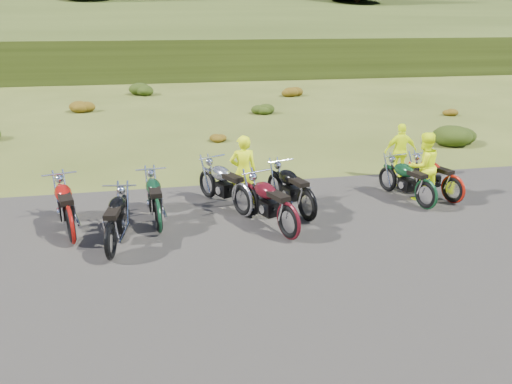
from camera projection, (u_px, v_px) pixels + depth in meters
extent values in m
plane|color=#424C19|center=(288.00, 242.00, 10.54)|extent=(300.00, 300.00, 0.00)
cube|color=black|center=(317.00, 289.00, 8.69)|extent=(20.00, 12.00, 0.04)
cube|color=#303B13|center=(164.00, 38.00, 112.30)|extent=(300.00, 90.00, 9.17)
cylinder|color=black|center=(88.00, 5.00, 53.24)|extent=(0.70, 0.70, 2.20)
cylinder|color=black|center=(357.00, 8.00, 57.91)|extent=(0.70, 0.70, 2.20)
ellipsoid|color=#673D0C|center=(81.00, 105.00, 24.62)|extent=(1.30, 1.30, 0.77)
ellipsoid|color=#20360D|center=(143.00, 88.00, 30.04)|extent=(1.56, 1.56, 0.92)
ellipsoid|color=#673D0C|center=(216.00, 136.00, 18.90)|extent=(0.77, 0.77, 0.45)
ellipsoid|color=#20360D|center=(262.00, 108.00, 24.31)|extent=(1.03, 1.03, 0.61)
ellipsoid|color=#673D0C|center=(291.00, 90.00, 29.72)|extent=(1.30, 1.30, 0.77)
ellipsoid|color=#20360D|center=(456.00, 132.00, 18.48)|extent=(1.56, 1.56, 0.92)
ellipsoid|color=#673D0C|center=(448.00, 110.00, 24.00)|extent=(0.77, 0.77, 0.45)
imported|color=#E8FE0D|center=(243.00, 173.00, 12.15)|extent=(0.67, 0.45, 1.80)
imported|color=#E8FE0D|center=(423.00, 167.00, 12.66)|extent=(0.95, 0.80, 1.75)
imported|color=#E8FE0D|center=(400.00, 152.00, 14.37)|extent=(0.97, 0.48, 1.60)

